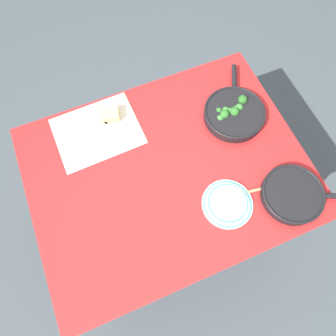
{
  "coord_description": "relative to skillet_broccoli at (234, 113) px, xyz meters",
  "views": [
    {
      "loc": [
        0.19,
        0.46,
        2.03
      ],
      "look_at": [
        0.0,
        0.0,
        0.8
      ],
      "focal_mm": 32.0,
      "sensor_mm": 36.0,
      "label": 1
    }
  ],
  "objects": [
    {
      "name": "skillet_broccoli",
      "position": [
        0.0,
        0.0,
        0.0
      ],
      "size": [
        0.29,
        0.41,
        0.07
      ],
      "rotation": [
        0.0,
        0.0,
        4.24
      ],
      "color": "black",
      "rests_on": "dining_table_red"
    },
    {
      "name": "dining_table_red",
      "position": [
        0.4,
        0.14,
        -0.11
      ],
      "size": [
        1.24,
        0.97,
        0.78
      ],
      "color": "red",
      "rests_on": "ground_plane"
    },
    {
      "name": "cheese_block",
      "position": [
        0.55,
        -0.22,
        -0.01
      ],
      "size": [
        0.1,
        0.09,
        0.05
      ],
      "color": "#EFD67A",
      "rests_on": "dining_table_red"
    },
    {
      "name": "skillet_eggs",
      "position": [
        -0.05,
        0.46,
        -0.0
      ],
      "size": [
        0.38,
        0.27,
        0.05
      ],
      "rotation": [
        0.0,
        0.0,
        2.7
      ],
      "color": "black",
      "rests_on": "dining_table_red"
    },
    {
      "name": "wooden_spoon",
      "position": [
        0.07,
        0.38,
        -0.02
      ],
      "size": [
        0.36,
        0.08,
        0.02
      ],
      "rotation": [
        0.0,
        0.0,
        2.99
      ],
      "color": "tan",
      "rests_on": "dining_table_red"
    },
    {
      "name": "parchment_sheet",
      "position": [
        0.64,
        -0.17,
        -0.03
      ],
      "size": [
        0.4,
        0.32,
        0.0
      ],
      "color": "beige",
      "rests_on": "dining_table_red"
    },
    {
      "name": "grater_knife",
      "position": [
        0.59,
        -0.2,
        -0.02
      ],
      "size": [
        0.18,
        0.17,
        0.02
      ],
      "rotation": [
        0.0,
        0.0,
        0.74
      ],
      "color": "silver",
      "rests_on": "dining_table_red"
    },
    {
      "name": "dinner_plate_stack",
      "position": [
        0.23,
        0.39,
        -0.02
      ],
      "size": [
        0.22,
        0.22,
        0.03
      ],
      "color": "white",
      "rests_on": "dining_table_red"
    },
    {
      "name": "ground_plane",
      "position": [
        0.4,
        0.14,
        -0.81
      ],
      "size": [
        14.0,
        14.0,
        0.0
      ],
      "primitive_type": "plane",
      "color": "#424C51"
    }
  ]
}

